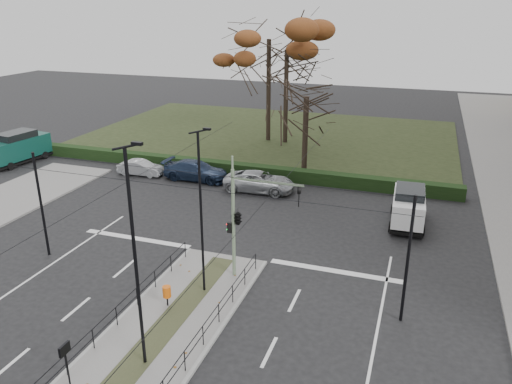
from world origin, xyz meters
TOP-DOWN VIEW (x-y plane):
  - ground at (0.00, 0.00)m, footprint 140.00×140.00m
  - median_island at (0.00, -2.50)m, footprint 4.40×15.00m
  - park at (-6.00, 32.00)m, footprint 38.00×26.00m
  - hedge at (-6.00, 18.60)m, footprint 38.00×1.00m
  - median_railing at (0.00, -2.60)m, footprint 4.14×13.24m
  - catenary at (0.00, 1.62)m, footprint 20.00×34.00m
  - traffic_light at (1.52, 3.12)m, footprint 3.89×2.21m
  - litter_bin at (-0.72, -0.53)m, footprint 0.39×0.39m
  - info_panel at (-1.42, -6.51)m, footprint 0.11×0.52m
  - streetlamp_median_near at (0.36, -4.32)m, footprint 0.74×0.15m
  - streetlamp_median_far at (0.36, 1.24)m, footprint 0.68×0.14m
  - parked_car_second at (-12.10, 15.97)m, footprint 3.86×1.58m
  - parked_car_third at (-7.26, 16.39)m, footprint 5.31×2.17m
  - parked_car_fourth at (-1.65, 15.59)m, footprint 5.45×2.74m
  - white_van at (9.25, 12.90)m, footprint 2.25×4.69m
  - green_van at (-24.11, 15.48)m, footprint 2.81×5.94m
  - rust_tree at (-5.52, 29.94)m, footprint 10.34×10.34m
  - bare_tree_center at (-3.63, 29.67)m, footprint 7.65×7.65m
  - bare_tree_near at (0.70, 20.09)m, footprint 6.26×6.26m

SIDE VIEW (x-z plane):
  - ground at x=0.00m, z-range 0.00..0.00m
  - park at x=-6.00m, z-range 0.00..0.10m
  - median_island at x=0.00m, z-range 0.00..0.14m
  - hedge at x=-6.00m, z-range 0.00..1.00m
  - parked_car_second at x=-12.10m, z-range 0.00..1.24m
  - parked_car_fourth at x=-1.65m, z-range 0.00..1.48m
  - parked_car_third at x=-7.26m, z-range 0.00..1.54m
  - litter_bin at x=-0.72m, z-range 0.35..1.35m
  - median_railing at x=0.00m, z-range 0.52..1.44m
  - white_van at x=9.25m, z-range 0.05..2.51m
  - green_van at x=-24.11m, z-range 0.04..2.83m
  - info_panel at x=-1.42m, z-range 0.71..2.70m
  - catenary at x=0.00m, z-range 0.42..6.42m
  - traffic_light at x=1.52m, z-range 0.61..6.33m
  - streetlamp_median_far at x=0.36m, z-range 0.21..8.34m
  - streetlamp_median_near at x=0.36m, z-range 0.22..9.13m
  - bare_tree_near at x=0.70m, z-range 1.78..10.33m
  - bare_tree_center at x=-3.63m, z-range 2.48..14.55m
  - rust_tree at x=-5.52m, z-range 3.51..16.65m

